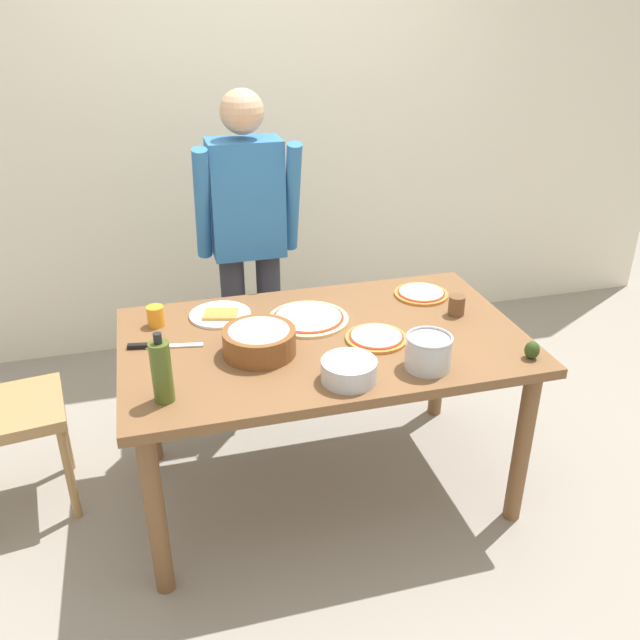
{
  "coord_description": "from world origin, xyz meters",
  "views": [
    {
      "loc": [
        -0.63,
        -2.27,
        2.02
      ],
      "look_at": [
        0.0,
        0.05,
        0.81
      ],
      "focal_mm": 37.4,
      "sensor_mm": 36.0,
      "label": 1
    }
  ],
  "objects": [
    {
      "name": "wall_back",
      "position": [
        0.0,
        1.6,
        1.3
      ],
      "size": [
        5.6,
        0.1,
        2.6
      ],
      "primitive_type": "cube",
      "color": "silver",
      "rests_on": "ground"
    },
    {
      "name": "cup_small_brown",
      "position": [
        0.6,
        0.05,
        0.8
      ],
      "size": [
        0.07,
        0.07,
        0.08
      ],
      "primitive_type": "cylinder",
      "color": "brown",
      "rests_on": "dining_table"
    },
    {
      "name": "pizza_second_cooked",
      "position": [
        0.53,
        0.27,
        0.77
      ],
      "size": [
        0.24,
        0.24,
        0.02
      ],
      "color": "#C67A33",
      "rests_on": "dining_table"
    },
    {
      "name": "plate_with_slice",
      "position": [
        -0.37,
        0.29,
        0.77
      ],
      "size": [
        0.26,
        0.26,
        0.02
      ],
      "color": "white",
      "rests_on": "dining_table"
    },
    {
      "name": "dining_table",
      "position": [
        0.0,
        0.0,
        0.67
      ],
      "size": [
        1.6,
        0.96,
        0.76
      ],
      "color": "brown",
      "rests_on": "ground"
    },
    {
      "name": "pizza_cooked_on_tray",
      "position": [
        0.2,
        -0.08,
        0.77
      ],
      "size": [
        0.25,
        0.25,
        0.02
      ],
      "color": "#C67A33",
      "rests_on": "dining_table"
    },
    {
      "name": "ground",
      "position": [
        0.0,
        0.0,
        0.0
      ],
      "size": [
        8.0,
        8.0,
        0.0
      ],
      "primitive_type": "plane",
      "color": "gray"
    },
    {
      "name": "cup_orange",
      "position": [
        -0.64,
        0.28,
        0.8
      ],
      "size": [
        0.07,
        0.07,
        0.08
      ],
      "primitive_type": "cylinder",
      "color": "orange",
      "rests_on": "dining_table"
    },
    {
      "name": "olive_oil_bottle",
      "position": [
        -0.64,
        -0.3,
        0.87
      ],
      "size": [
        0.07,
        0.07,
        0.26
      ],
      "color": "#47561E",
      "rests_on": "dining_table"
    },
    {
      "name": "chef_knife",
      "position": [
        -0.65,
        0.08,
        0.77
      ],
      "size": [
        0.29,
        0.07,
        0.02
      ],
      "color": "silver",
      "rests_on": "dining_table"
    },
    {
      "name": "popcorn_bowl",
      "position": [
        -0.27,
        -0.07,
        0.82
      ],
      "size": [
        0.28,
        0.28,
        0.11
      ],
      "color": "brown",
      "rests_on": "dining_table"
    },
    {
      "name": "steel_pot",
      "position": [
        0.31,
        -0.33,
        0.83
      ],
      "size": [
        0.17,
        0.17,
        0.13
      ],
      "color": "#B7B7BC",
      "rests_on": "dining_table"
    },
    {
      "name": "avocado",
      "position": [
        0.71,
        -0.37,
        0.8
      ],
      "size": [
        0.06,
        0.06,
        0.07
      ],
      "primitive_type": "ellipsoid",
      "color": "#2D4219",
      "rests_on": "dining_table"
    },
    {
      "name": "mixing_bowl_steel",
      "position": [
        0.0,
        -0.34,
        0.8
      ],
      "size": [
        0.2,
        0.2,
        0.08
      ],
      "color": "#B7B7BC",
      "rests_on": "dining_table"
    },
    {
      "name": "person_cook",
      "position": [
        -0.17,
        0.76,
        0.94
      ],
      "size": [
        0.49,
        0.25,
        1.62
      ],
      "color": "#2D2D38",
      "rests_on": "ground"
    },
    {
      "name": "pizza_raw_on_board",
      "position": [
        -0.02,
        0.16,
        0.77
      ],
      "size": [
        0.34,
        0.34,
        0.02
      ],
      "color": "beige",
      "rests_on": "dining_table"
    }
  ]
}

